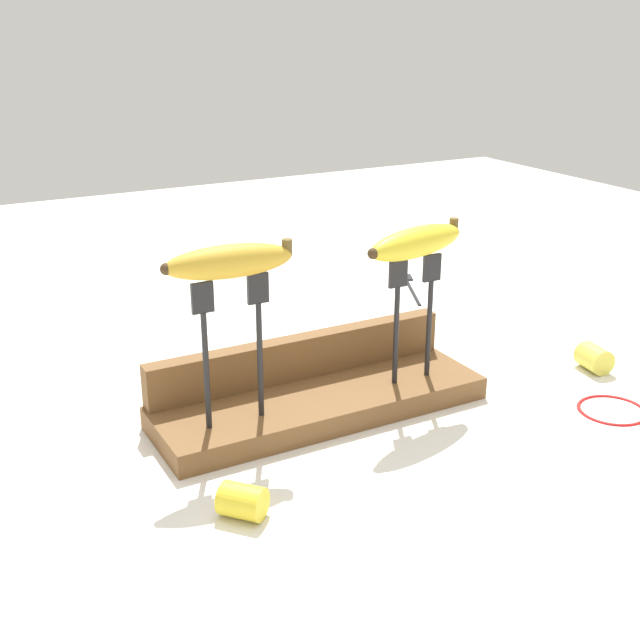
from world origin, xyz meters
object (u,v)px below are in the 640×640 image
object	(u,v)px
fork_stand_left	(232,337)
wire_coil	(612,409)
fork_stand_right	(414,307)
banana_chunk_near	(242,501)
banana_raised_left	(229,261)
banana_raised_right	(416,242)
banana_chunk_far	(594,358)
fork_fallen_near	(409,284)

from	to	relation	value
fork_stand_left	wire_coil	distance (m)	0.51
fork_stand_right	banana_chunk_near	size ratio (longest dim) A/B	2.90
banana_raised_left	wire_coil	xyz separation A→B (m)	(0.47, -0.16, -0.23)
wire_coil	banana_raised_right	bearing A→B (deg)	143.50
fork_stand_left	banana_chunk_far	world-z (taller)	fork_stand_left
fork_stand_left	banana_chunk_far	distance (m)	0.56
fork_stand_left	banana_raised_right	size ratio (longest dim) A/B	1.06
fork_stand_left	banana_raised_right	distance (m)	0.27
fork_stand_left	fork_stand_right	xyz separation A→B (m)	(0.25, 0.00, -0.01)
fork_stand_left	banana_raised_right	bearing A→B (deg)	-0.00
banana_raised_right	banana_chunk_far	world-z (taller)	banana_raised_right
fork_stand_right	fork_fallen_near	bearing A→B (deg)	55.64
banana_raised_left	fork_fallen_near	bearing A→B (deg)	37.35
banana_chunk_far	wire_coil	size ratio (longest dim) A/B	0.59
fork_stand_left	banana_chunk_near	distance (m)	0.20
wire_coil	fork_stand_left	bearing A→B (deg)	161.36
fork_fallen_near	banana_chunk_far	size ratio (longest dim) A/B	3.22
banana_raised_left	banana_chunk_near	distance (m)	0.26
banana_chunk_far	fork_stand_right	bearing A→B (deg)	170.44
wire_coil	banana_chunk_near	bearing A→B (deg)	178.69
banana_raised_left	banana_chunk_near	xyz separation A→B (m)	(-0.06, -0.15, -0.21)
fork_stand_left	fork_stand_right	world-z (taller)	fork_stand_left
fork_fallen_near	banana_chunk_far	bearing A→B (deg)	-88.49
fork_stand_right	fork_fallen_near	size ratio (longest dim) A/B	0.98
fork_stand_right	banana_raised_right	size ratio (longest dim) A/B	1.00
fork_stand_right	banana_raised_left	size ratio (longest dim) A/B	1.09
banana_raised_left	banana_raised_right	bearing A→B (deg)	-0.00
fork_stand_left	banana_raised_right	xyz separation A→B (m)	(0.25, -0.00, 0.08)
banana_raised_right	fork_fallen_near	bearing A→B (deg)	55.63
fork_stand_right	banana_raised_left	bearing A→B (deg)	180.00
fork_stand_right	banana_raised_right	bearing A→B (deg)	-166.42
banana_raised_left	wire_coil	bearing A→B (deg)	-18.64
banana_raised_left	banana_raised_right	world-z (taller)	banana_raised_left
banana_chunk_near	banana_raised_left	bearing A→B (deg)	68.94
banana_chunk_near	banana_chunk_far	distance (m)	0.61
fork_fallen_near	wire_coil	size ratio (longest dim) A/B	1.91
banana_raised_left	wire_coil	size ratio (longest dim) A/B	1.73
fork_stand_left	banana_raised_left	bearing A→B (deg)	175.54
banana_chunk_far	wire_coil	world-z (taller)	banana_chunk_far
fork_stand_right	banana_chunk_far	world-z (taller)	fork_stand_right
banana_raised_left	banana_chunk_near	size ratio (longest dim) A/B	2.66
fork_stand_left	fork_fallen_near	world-z (taller)	fork_stand_left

